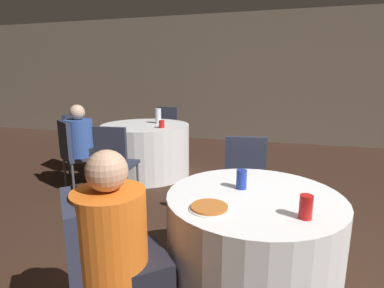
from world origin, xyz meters
name	(u,v)px	position (x,y,z in m)	size (l,w,h in m)	color
wall_back	(283,79)	(0.00, 5.03, 1.40)	(16.00, 0.06, 2.80)	#7A6B5B
table_near	(252,252)	(-0.22, -0.14, 0.38)	(1.05, 1.05, 0.76)	white
table_far	(146,149)	(-1.97, 2.17, 0.38)	(1.30, 1.30, 0.76)	white
chair_near_north	(245,178)	(-0.36, 0.79, 0.54)	(0.45, 0.46, 0.91)	#2D3347
chair_near_southwest	(93,269)	(-0.94, -0.75, 0.54)	(0.56, 0.56, 0.91)	#2D3347
chair_far_west	(77,138)	(-3.02, 1.97, 0.54)	(0.47, 0.47, 0.91)	#2D3347
chair_far_south	(114,157)	(-1.89, 1.11, 0.54)	(0.43, 0.43, 0.91)	#2D3347
chair_far_north	(166,128)	(-2.04, 3.23, 0.54)	(0.43, 0.43, 0.91)	#2D3347
chair_far_southwest	(73,150)	(-2.60, 1.31, 0.54)	(0.56, 0.56, 0.91)	#2D3347
person_orange_shirt	(126,254)	(-0.81, -0.65, 0.57)	(0.49, 0.48, 1.12)	black
person_blue_shirt	(85,146)	(-2.50, 1.45, 0.56)	(0.47, 0.49, 1.10)	black
pizza_plate_near	(209,207)	(-0.44, -0.40, 0.76)	(0.22, 0.22, 0.02)	white
soda_can_red	(306,207)	(0.04, -0.38, 0.82)	(0.07, 0.07, 0.12)	red
soda_can_blue	(241,179)	(-0.31, -0.05, 0.82)	(0.07, 0.07, 0.12)	#1E38A5
bottle_far	(158,116)	(-1.83, 2.35, 0.87)	(0.09, 0.09, 0.23)	silver
cup_far	(162,124)	(-1.63, 1.96, 0.81)	(0.08, 0.08, 0.11)	red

